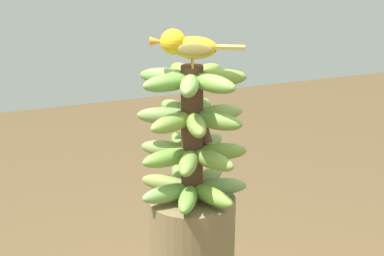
% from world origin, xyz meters
% --- Properties ---
extents(banana_bunch, '(0.28, 0.28, 0.34)m').
position_xyz_m(banana_bunch, '(-0.00, 0.00, 1.09)').
color(banana_bunch, '#4C2D1E').
rests_on(banana_bunch, banana_tree).
extents(perched_bird, '(0.12, 0.20, 0.09)m').
position_xyz_m(perched_bird, '(0.01, -0.02, 1.31)').
color(perched_bird, '#C68933').
rests_on(perched_bird, banana_bunch).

